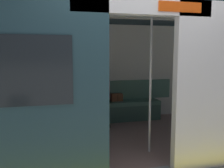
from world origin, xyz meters
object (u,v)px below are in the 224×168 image
Objects in this scene: book at (83,102)px; grab_pole_far at (150,83)px; train_car at (113,53)px; bench_seat at (102,107)px; handbag at (117,97)px; grab_pole_door at (103,86)px; person_seated at (98,93)px.

grab_pole_far is (-0.81, 1.87, 0.62)m from book.
bench_seat is at bearing -92.46° from train_car.
handbag is 1.97m from grab_pole_far.
handbag is 0.79m from book.
book is 0.10× the size of grab_pole_door.
book is (0.43, -0.06, 0.12)m from bench_seat.
train_car is at bearing -57.55° from grab_pole_far.
grab_pole_door is (-0.06, 1.95, 0.62)m from book.
handbag is at bearing -110.41° from grab_pole_door.
bench_seat is 1.99m from grab_pole_far.
grab_pole_door reaches higher than handbag.
handbag is (-0.41, -1.23, -1.01)m from train_car.
handbag is 0.12× the size of grab_pole_door.
bench_seat is at bearing 12.79° from handbag.
train_car is at bearing 87.54° from bench_seat.
train_car is at bearing 74.52° from book.
book reaches higher than bench_seat.
grab_pole_door reaches higher than book.
grab_pole_far is (-0.42, 0.67, -0.45)m from train_car.
book is (0.38, -1.21, -1.08)m from train_car.
grab_pole_door is (0.28, 1.83, 0.42)m from person_seated.
train_car is 1.64m from handbag.
train_car reaches higher than grab_pole_door.
train_car is at bearing -113.78° from grab_pole_door.
person_seated is 0.49m from handbag.
book is 0.10× the size of grab_pole_far.
grab_pole_far is (-0.47, 1.76, 0.42)m from person_seated.
train_car reaches higher than grab_pole_far.
train_car is at bearing 71.70° from handbag.
grab_pole_door is 0.75m from grab_pole_far.
handbag is at bearing -108.30° from train_car.
grab_pole_far is (-0.02, 1.89, 0.55)m from handbag.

